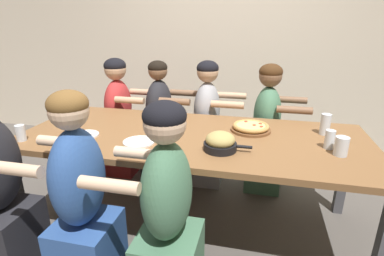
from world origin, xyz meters
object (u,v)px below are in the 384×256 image
at_px(skillet_bowl, 220,142).
at_px(drinking_glass_d, 21,133).
at_px(diner_far_center, 207,129).
at_px(diner_far_left, 120,121).
at_px(drinking_glass_b, 330,140).
at_px(cocktail_glass_blue, 161,132).
at_px(drinking_glass_e, 325,126).
at_px(pizza_board_main, 251,127).
at_px(drinking_glass_a, 56,113).
at_px(diner_far_midleft, 160,127).
at_px(diner_far_midright, 266,134).
at_px(diner_near_midleft, 82,209).
at_px(empty_plate_a, 139,142).
at_px(drinking_glass_c, 341,148).
at_px(empty_plate_b, 85,135).
at_px(diner_near_center, 167,223).

bearing_deg(skillet_bowl, drinking_glass_d, -173.81).
bearing_deg(diner_far_center, skillet_bowl, 14.89).
bearing_deg(drinking_glass_d, diner_far_left, 81.05).
bearing_deg(drinking_glass_b, cocktail_glass_blue, -177.41).
bearing_deg(drinking_glass_e, drinking_glass_b, -93.86).
relative_size(pizza_board_main, drinking_glass_b, 2.38).
xyz_separation_m(drinking_glass_a, diner_far_midleft, (0.65, 0.65, -0.29)).
height_order(drinking_glass_a, diner_far_midright, diner_far_midright).
height_order(drinking_glass_d, drinking_glass_e, drinking_glass_e).
bearing_deg(diner_far_left, drinking_glass_d, -8.95).
bearing_deg(cocktail_glass_blue, pizza_board_main, 23.78).
distance_m(skillet_bowl, diner_far_midleft, 1.22).
bearing_deg(pizza_board_main, diner_near_midleft, -133.40).
xyz_separation_m(pizza_board_main, drinking_glass_b, (0.49, -0.21, 0.03)).
distance_m(drinking_glass_a, diner_near_midleft, 1.09).
distance_m(skillet_bowl, cocktail_glass_blue, 0.45).
bearing_deg(cocktail_glass_blue, skillet_bowl, -16.64).
distance_m(empty_plate_a, drinking_glass_c, 1.25).
bearing_deg(diner_near_midleft, diner_far_midright, -33.99).
relative_size(empty_plate_a, drinking_glass_d, 1.93).
height_order(pizza_board_main, drinking_glass_a, drinking_glass_a).
bearing_deg(skillet_bowl, diner_far_midleft, 127.40).
height_order(pizza_board_main, drinking_glass_c, drinking_glass_c).
distance_m(pizza_board_main, empty_plate_b, 1.18).
bearing_deg(diner_far_left, diner_far_center, 90.00).
bearing_deg(diner_far_midleft, diner_far_midright, 90.00).
bearing_deg(drinking_glass_a, diner_far_center, 29.96).
bearing_deg(diner_far_center, drinking_glass_c, 48.29).
relative_size(diner_far_midright, diner_near_midleft, 0.97).
relative_size(drinking_glass_d, diner_far_left, 0.09).
distance_m(empty_plate_a, diner_far_center, 1.01).
distance_m(skillet_bowl, empty_plate_b, 0.96).
xyz_separation_m(drinking_glass_b, diner_far_center, (-0.91, 0.76, -0.27)).
xyz_separation_m(drinking_glass_b, diner_near_midleft, (-1.33, -0.68, -0.26)).
distance_m(drinking_glass_e, diner_near_midleft, 1.67).
height_order(empty_plate_a, drinking_glass_b, drinking_glass_b).
height_order(drinking_glass_b, diner_near_center, diner_near_center).
bearing_deg(diner_near_center, drinking_glass_c, -57.08).
height_order(skillet_bowl, drinking_glass_d, skillet_bowl).
height_order(empty_plate_b, drinking_glass_c, drinking_glass_c).
relative_size(cocktail_glass_blue, diner_far_midleft, 0.09).
height_order(diner_far_midleft, diner_far_center, diner_far_center).
height_order(empty_plate_a, empty_plate_b, same).
bearing_deg(empty_plate_a, diner_near_midleft, -105.34).
height_order(empty_plate_b, drinking_glass_a, drinking_glass_a).
height_order(empty_plate_a, diner_near_midleft, diner_near_midleft).
xyz_separation_m(empty_plate_b, diner_near_center, (0.76, -0.53, -0.22)).
relative_size(skillet_bowl, diner_near_midleft, 0.25).
bearing_deg(pizza_board_main, diner_far_midright, 76.90).
xyz_separation_m(drinking_glass_b, diner_far_midleft, (-1.38, 0.76, -0.29)).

